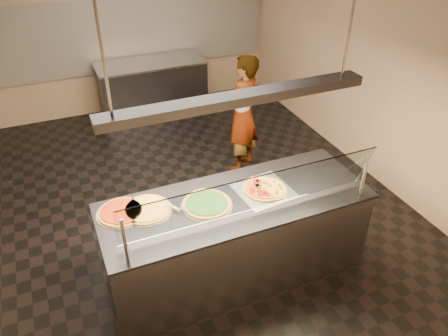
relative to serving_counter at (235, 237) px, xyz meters
name	(u,v)px	position (x,y,z in m)	size (l,w,h in m)	color
ground	(189,199)	(-0.03, 1.37, -0.48)	(5.00, 6.00, 0.02)	black
wall_back	(124,21)	(-0.03, 4.38, 1.03)	(5.00, 0.02, 3.00)	tan
wall_front	(352,284)	(-0.03, -1.64, 1.03)	(5.00, 0.02, 3.00)	tan
wall_right	(368,59)	(2.48, 1.37, 1.03)	(0.02, 6.00, 3.00)	tan
tile_band	(126,34)	(-0.03, 4.35, 0.83)	(4.90, 0.02, 1.20)	silver
serving_counter	(235,237)	(0.00, 0.00, 0.00)	(2.54, 0.94, 0.93)	#B7B7BC
sneeze_guard	(254,195)	(0.00, -0.34, 0.76)	(2.30, 0.18, 0.54)	#B7B7BC
perforated_tray	(264,190)	(0.30, 0.02, 0.47)	(0.54, 0.54, 0.01)	silver
half_pizza_pepperoni	(255,190)	(0.21, 0.02, 0.50)	(0.25, 0.43, 0.05)	brown
half_pizza_sausage	(274,186)	(0.41, 0.02, 0.49)	(0.25, 0.43, 0.04)	brown
pizza_spinach	(206,203)	(-0.28, 0.04, 0.48)	(0.47, 0.47, 0.03)	silver
pizza_cheese	(146,209)	(-0.81, 0.17, 0.48)	(0.46, 0.46, 0.03)	silver
pizza_tomato	(121,212)	(-1.02, 0.22, 0.48)	(0.45, 0.45, 0.03)	silver
pizza_spatula	(180,207)	(-0.52, 0.07, 0.49)	(0.26, 0.20, 0.02)	#B7B7BC
prep_table	(153,89)	(0.23, 3.92, 0.00)	(1.78, 0.74, 0.93)	#323237
worker	(243,115)	(0.91, 1.78, 0.35)	(0.60, 0.39, 1.63)	black
heat_lamp_housing	(238,99)	(0.00, 0.00, 1.48)	(2.30, 0.18, 0.08)	#323237
lamp_rod_left	(101,47)	(-1.00, 0.00, 2.03)	(0.02, 0.02, 1.01)	#B7B7BC
lamp_rod_right	(352,16)	(1.00, 0.00, 2.03)	(0.02, 0.02, 1.01)	#B7B7BC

